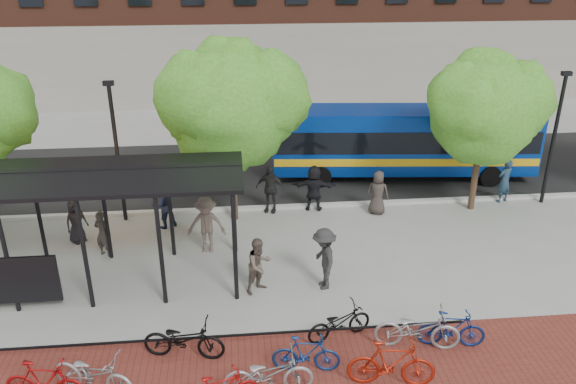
{
  "coord_description": "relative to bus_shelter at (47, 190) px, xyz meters",
  "views": [
    {
      "loc": [
        -2.85,
        -15.37,
        9.21
      ],
      "look_at": [
        -1.17,
        1.9,
        1.6
      ],
      "focal_mm": 35.0,
      "sensor_mm": 36.0,
      "label": 1
    }
  ],
  "objects": [
    {
      "name": "ground",
      "position": [
        8.13,
        0.48,
        -3.0
      ],
      "size": [
        160.0,
        160.0,
        0.0
      ],
      "primitive_type": "plane",
      "color": "#9E9E99",
      "rests_on": "ground"
    },
    {
      "name": "asphalt_street",
      "position": [
        8.13,
        8.48,
        -2.99
      ],
      "size": [
        160.0,
        8.0,
        0.01
      ],
      "primitive_type": "cube",
      "color": "black",
      "rests_on": "ground"
    },
    {
      "name": "curb",
      "position": [
        8.13,
        4.48,
        -2.94
      ],
      "size": [
        160.0,
        0.25,
        0.12
      ],
      "primitive_type": "cube",
      "color": "#B7B7B2",
      "rests_on": "ground"
    },
    {
      "name": "brick_strip",
      "position": [
        6.13,
        -4.52,
        -3.0
      ],
      "size": [
        24.0,
        3.0,
        0.01
      ],
      "primitive_type": "cube",
      "color": "maroon",
      "rests_on": "ground"
    },
    {
      "name": "bike_rack_rail",
      "position": [
        4.83,
        -3.62,
        -3.0
      ],
      "size": [
        12.0,
        0.05,
        0.95
      ],
      "primitive_type": "cube",
      "color": "black",
      "rests_on": "ground"
    },
    {
      "name": "bus_shelter",
      "position": [
        0.0,
        0.0,
        0.0
      ],
      "size": [
        10.6,
        3.07,
        3.6
      ],
      "color": "black",
      "rests_on": "ground"
    },
    {
      "name": "tree_b",
      "position": [
        5.23,
        3.83,
        1.46
      ],
      "size": [
        5.15,
        4.2,
        6.47
      ],
      "color": "#382619",
      "rests_on": "ground"
    },
    {
      "name": "tree_c",
      "position": [
        14.22,
        3.83,
        1.06
      ],
      "size": [
        4.66,
        3.8,
        5.92
      ],
      "color": "#382619",
      "rests_on": "ground"
    },
    {
      "name": "lamp_post_left",
      "position": [
        1.13,
        4.08,
        -0.25
      ],
      "size": [
        0.35,
        0.2,
        5.12
      ],
      "color": "black",
      "rests_on": "ground"
    },
    {
      "name": "lamp_post_right",
      "position": [
        17.13,
        4.08,
        -0.25
      ],
      "size": [
        0.35,
        0.2,
        5.12
      ],
      "color": "black",
      "rests_on": "ground"
    },
    {
      "name": "bus",
      "position": [
        12.36,
        7.32,
        -1.29
      ],
      "size": [
        11.21,
        3.42,
        2.98
      ],
      "rotation": [
        0.0,
        0.0,
        -0.09
      ],
      "color": "navy",
      "rests_on": "ground"
    },
    {
      "name": "bike_1",
      "position": [
        0.95,
        -4.97,
        -2.45
      ],
      "size": [
        1.9,
        0.85,
        1.1
      ],
      "primitive_type": "imported",
      "rotation": [
        0.0,
        0.0,
        1.39
      ],
      "color": "maroon",
      "rests_on": "ground"
    },
    {
      "name": "bike_2",
      "position": [
        1.92,
        -4.74,
        -2.48
      ],
      "size": [
        2.1,
        1.37,
        1.04
      ],
      "primitive_type": "imported",
      "rotation": [
        0.0,
        0.0,
        1.2
      ],
      "color": "#98989B",
      "rests_on": "ground"
    },
    {
      "name": "bike_4",
      "position": [
        3.84,
        -3.75,
        -2.47
      ],
      "size": [
        2.1,
        1.07,
        1.05
      ],
      "primitive_type": "imported",
      "rotation": [
        0.0,
        0.0,
        1.38
      ],
      "color": "black",
      "rests_on": "ground"
    },
    {
      "name": "bike_6",
      "position": [
        5.8,
        -5.14,
        -2.47
      ],
      "size": [
        2.02,
        0.73,
        1.06
      ],
      "primitive_type": "imported",
      "rotation": [
        0.0,
        0.0,
        1.58
      ],
      "color": "gray",
      "rests_on": "ground"
    },
    {
      "name": "bike_7",
      "position": [
        6.72,
        -4.51,
        -2.51
      ],
      "size": [
        1.66,
        0.68,
        0.97
      ],
      "primitive_type": "imported",
      "rotation": [
        0.0,
        0.0,
        1.43
      ],
      "color": "navy",
      "rests_on": "ground"
    },
    {
      "name": "bike_8",
      "position": [
        7.71,
        -3.37,
        -2.54
      ],
      "size": [
        1.87,
        1.14,
        0.93
      ],
      "primitive_type": "imported",
      "rotation": [
        0.0,
        0.0,
        1.89
      ],
      "color": "black",
      "rests_on": "ground"
    },
    {
      "name": "bike_9",
      "position": [
        8.57,
        -5.17,
        -2.4
      ],
      "size": [
        2.06,
        0.88,
        1.2
      ],
      "primitive_type": "imported",
      "rotation": [
        0.0,
        0.0,
        1.41
      ],
      "color": "#9E1F0E",
      "rests_on": "ground"
    },
    {
      "name": "bike_10",
      "position": [
        9.56,
        -3.94,
        -2.44
      ],
      "size": [
        2.21,
        1.12,
        1.11
      ],
      "primitive_type": "imported",
      "rotation": [
        0.0,
        0.0,
        1.38
      ],
      "color": "#959597",
      "rests_on": "ground"
    },
    {
      "name": "bike_11",
      "position": [
        10.42,
        -3.97,
        -2.49
      ],
      "size": [
        1.74,
        0.76,
        1.01
      ],
      "primitive_type": "imported",
      "rotation": [
        0.0,
        0.0,
        1.39
      ],
      "color": "navy",
      "rests_on": "ground"
    },
    {
      "name": "pedestrian_0",
      "position": [
        -0.17,
        2.54,
        -2.23
      ],
      "size": [
        0.88,
        0.88,
        1.54
      ],
      "primitive_type": "imported",
      "rotation": [
        0.0,
        0.0,
        0.8
      ],
      "color": "black",
      "rests_on": "ground"
    },
    {
      "name": "pedestrian_1",
      "position": [
        0.92,
        1.51,
        -2.21
      ],
      "size": [
        0.68,
        0.59,
        1.57
      ],
      "primitive_type": "imported",
      "rotation": [
        0.0,
        0.0,
        2.69
      ],
      "color": "#3A332E",
      "rests_on": "ground"
    },
    {
      "name": "pedestrian_2",
      "position": [
        2.64,
        3.36,
        -2.12
      ],
      "size": [
        1.07,
        1.0,
        1.75
      ],
      "primitive_type": "imported",
      "rotation": [
        0.0,
        0.0,
        3.66
      ],
      "color": "#1A223E",
      "rests_on": "ground"
    },
    {
      "name": "pedestrian_3",
      "position": [
        4.22,
        1.46,
        -2.04
      ],
      "size": [
        1.28,
        0.79,
        1.92
      ],
      "primitive_type": "imported",
      "rotation": [
        0.0,
        0.0,
        -0.06
      ],
      "color": "brown",
      "rests_on": "ground"
    },
    {
      "name": "pedestrian_4",
      "position": [
        6.47,
        4.28,
        -2.06
      ],
      "size": [
        1.18,
        0.8,
        1.87
      ],
      "primitive_type": "imported",
      "rotation": [
        0.0,
        0.0,
        5.94
      ],
      "color": "black",
      "rests_on": "ground"
    },
    {
      "name": "pedestrian_5",
      "position": [
        8.13,
        4.28,
        -2.11
      ],
      "size": [
        1.71,
        0.8,
        1.77
      ],
      "primitive_type": "imported",
      "rotation": [
        0.0,
        0.0,
        2.97
      ],
      "color": "black",
      "rests_on": "ground"
    },
    {
      "name": "pedestrian_6",
      "position": [
        10.44,
        3.72,
        -2.16
      ],
      "size": [
        0.97,
        0.81,
        1.68
      ],
      "primitive_type": "imported",
      "rotation": [
        0.0,
        0.0,
        2.74
      ],
      "color": "#38302D",
      "rests_on": "ground"
    },
    {
      "name": "pedestrian_7",
      "position": [
        15.59,
        4.28,
        -2.12
      ],
      "size": [
        0.75,
        0.63,
        1.76
      ],
      "primitive_type": "imported",
      "rotation": [
        0.0,
        0.0,
        3.52
      ],
      "color": "#21374D",
      "rests_on": "ground"
    },
    {
      "name": "pedestrian_8",
      "position": [
        5.8,
        -1.02,
        -2.16
      ],
      "size": [
        1.04,
        1.0,
        1.68
      ],
      "primitive_type": "imported",
      "rotation": [
        0.0,
        0.0,
        0.65
      ],
      "color": "brown",
      "rests_on": "ground"
    },
    {
      "name": "pedestrian_9",
      "position": [
        7.67,
        -1.02,
        -2.05
      ],
      "size": [
        0.82,
        1.29,
        1.9
      ],
      "primitive_type": "imported",
      "rotation": [
        0.0,
        0.0,
        4.81
      ],
      "color": "#292929",
      "rests_on": "ground"
    }
  ]
}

